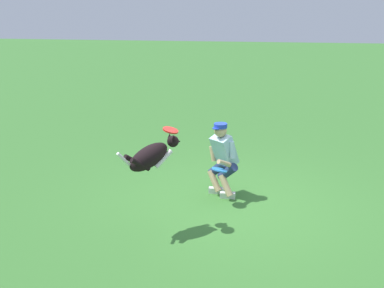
# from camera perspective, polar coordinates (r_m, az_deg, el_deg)

# --- Properties ---
(ground_plane) EXTENTS (60.00, 60.00, 0.00)m
(ground_plane) POSITION_cam_1_polar(r_m,az_deg,el_deg) (7.87, 4.56, -7.43)
(ground_plane) COLOR #38722F
(person) EXTENTS (0.59, 0.71, 1.29)m
(person) POSITION_cam_1_polar(r_m,az_deg,el_deg) (8.02, 3.70, -1.59)
(person) COLOR silver
(person) RESTS_ON ground_plane
(dog) EXTENTS (0.78, 0.79, 0.51)m
(dog) POSITION_cam_1_polar(r_m,az_deg,el_deg) (6.67, -4.90, -1.42)
(dog) COLOR black
(frisbee_flying) EXTENTS (0.30, 0.30, 0.09)m
(frisbee_flying) POSITION_cam_1_polar(r_m,az_deg,el_deg) (6.63, -2.60, 1.67)
(frisbee_flying) COLOR red
(frisbee_held) EXTENTS (0.31, 0.32, 0.11)m
(frisbee_held) POSITION_cam_1_polar(r_m,az_deg,el_deg) (7.69, 3.33, -3.12)
(frisbee_held) COLOR #3188EA
(frisbee_held) RESTS_ON person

